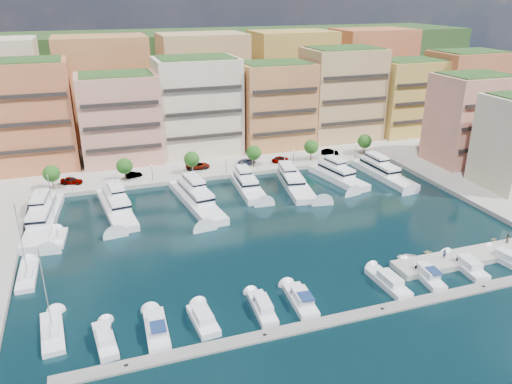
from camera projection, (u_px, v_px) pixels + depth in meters
ground at (270, 229)px, 96.28m from camera, size 400.00×400.00×0.00m
north_quay at (199, 144)px, 150.68m from camera, size 220.00×64.00×2.00m
hillside at (171, 110)px, 192.79m from camera, size 240.00×40.00×58.00m
south_pontoon at (326, 323)px, 69.05m from camera, size 72.00×2.20×0.35m
finger_pier at (477, 258)px, 86.02m from camera, size 32.00×5.00×2.00m
apartment_1 at (31, 115)px, 123.29m from camera, size 20.00×16.50×26.80m
apartment_2 at (120, 118)px, 128.61m from camera, size 20.00×15.50×22.80m
apartment_3 at (197, 105)px, 136.14m from camera, size 22.00×16.50×25.80m
apartment_4 at (275, 105)px, 141.39m from camera, size 20.00×15.50×23.80m
apartment_5 at (341, 94)px, 149.22m from camera, size 22.00×16.50×26.80m
apartment_6 at (407, 97)px, 154.85m from camera, size 20.00×15.50×22.80m
apartment_7 at (465, 91)px, 158.75m from camera, size 22.00×16.50×24.80m
apartment_east_a at (470, 119)px, 127.92m from camera, size 18.00×14.50×22.80m
backblock_1 at (105, 89)px, 147.70m from camera, size 26.00×18.00×30.00m
backblock_2 at (203, 83)px, 156.74m from camera, size 26.00×18.00×30.00m
backblock_3 at (291, 78)px, 165.79m from camera, size 26.00×18.00×30.00m
backblock_4 at (370, 74)px, 174.84m from camera, size 26.00×18.00×30.00m
tree_0 at (51, 174)px, 111.84m from camera, size 3.80×3.80×5.65m
tree_1 at (124, 166)px, 116.66m from camera, size 3.80×3.80×5.65m
tree_2 at (192, 159)px, 121.49m from camera, size 3.80×3.80×5.65m
tree_3 at (254, 153)px, 126.31m from camera, size 3.80×3.80×5.65m
tree_4 at (311, 147)px, 131.14m from camera, size 3.80×3.80×5.65m
tree_5 at (365, 141)px, 135.97m from camera, size 3.80×3.80×5.65m
lamppost_0 at (71, 179)px, 111.37m from camera, size 0.30×0.30×4.20m
lamppost_1 at (152, 170)px, 116.80m from camera, size 0.30×0.30×4.20m
lamppost_2 at (226, 162)px, 122.23m from camera, size 0.30×0.30×4.20m
lamppost_3 at (294, 155)px, 127.65m from camera, size 0.30×0.30×4.20m
lamppost_4 at (356, 148)px, 133.08m from camera, size 0.30×0.30×4.20m
yacht_0 at (44, 217)px, 98.76m from camera, size 7.29×25.27×7.30m
yacht_1 at (116, 206)px, 104.10m from camera, size 7.15×22.55×7.30m
yacht_2 at (195, 198)px, 107.99m from camera, size 7.86×25.37×7.30m
yacht_3 at (247, 185)px, 115.02m from camera, size 5.65×17.49×7.30m
yacht_4 at (294, 183)px, 116.82m from camera, size 8.18×21.49×7.30m
yacht_5 at (337, 175)px, 121.43m from camera, size 8.02×18.91×7.30m
yacht_6 at (382, 172)px, 123.59m from camera, size 5.97×21.97×7.30m
cruiser_0 at (105, 340)px, 64.82m from camera, size 3.08×7.92×2.55m
cruiser_1 at (157, 330)px, 66.79m from camera, size 3.18×9.04×2.66m
cruiser_2 at (203, 320)px, 68.76m from camera, size 3.33×7.62×2.55m
cruiser_3 at (263, 308)px, 71.37m from camera, size 2.90×8.42×2.55m
cruiser_4 at (301, 300)px, 73.15m from camera, size 3.34×8.77×2.66m
cruiser_6 at (388, 283)px, 77.66m from camera, size 3.12×9.13×2.55m
cruiser_7 at (426, 275)px, 79.71m from camera, size 3.49×9.23×2.66m
cruiser_8 at (467, 267)px, 82.20m from camera, size 3.56×8.64×2.55m
cruiser_9 at (505, 259)px, 84.57m from camera, size 3.50×7.54×2.55m
sailboat_0 at (52, 334)px, 66.46m from camera, size 3.50×9.50×13.20m
sailboat_2 at (58, 239)px, 91.86m from camera, size 3.51×7.76×13.20m
sailboat_1 at (28, 276)px, 79.82m from camera, size 2.97×9.76×13.20m
tender_0 at (407, 257)px, 85.57m from camera, size 3.62×2.68×0.72m
tender_1 at (427, 252)px, 87.13m from camera, size 1.84×1.69×0.81m
tender_3 at (494, 239)px, 91.70m from camera, size 1.47×1.29×0.74m
car_0 at (72, 181)px, 115.99m from camera, size 5.31×3.58×1.68m
car_1 at (134, 175)px, 120.18m from camera, size 4.24×2.25×1.33m
car_2 at (198, 166)px, 125.98m from camera, size 6.26×3.15×1.70m
car_3 at (247, 161)px, 129.27m from camera, size 5.69×3.96×1.53m
car_4 at (280, 159)px, 131.03m from camera, size 5.14×3.28×1.63m
car_5 at (330, 152)px, 136.88m from camera, size 5.00×3.38×1.56m
person_0 at (445, 254)px, 83.60m from camera, size 0.64×0.73×1.68m
person_1 at (507, 239)px, 88.56m from camera, size 0.88×0.68×1.80m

